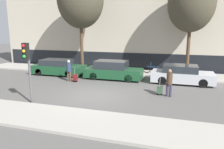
{
  "coord_description": "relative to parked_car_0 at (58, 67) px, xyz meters",
  "views": [
    {
      "loc": [
        4.6,
        -11.64,
        3.89
      ],
      "look_at": [
        0.52,
        1.8,
        0.95
      ],
      "focal_mm": 35.0,
      "sensor_mm": 36.0,
      "label": 1
    }
  ],
  "objects": [
    {
      "name": "trolley_left",
      "position": [
        2.61,
        -1.99,
        -0.28
      ],
      "size": [
        0.34,
        0.29,
        1.13
      ],
      "color": "maroon",
      "rests_on": "ground_plane"
    },
    {
      "name": "trolley_right",
      "position": [
        8.92,
        -3.55,
        -0.3
      ],
      "size": [
        0.34,
        0.29,
        1.08
      ],
      "color": "#335138",
      "rests_on": "ground_plane"
    },
    {
      "name": "traffic_light",
      "position": [
        2.52,
        -7.1,
        1.67
      ],
      "size": [
        0.28,
        0.47,
        3.21
      ],
      "color": "#515154",
      "rests_on": "ground_plane"
    },
    {
      "name": "bare_tree_near_crossing",
      "position": [
        10.61,
        2.46,
        5.2
      ],
      "size": [
        3.65,
        3.65,
        7.97
      ],
      "color": "#4C3826",
      "rests_on": "sidewalk_far"
    },
    {
      "name": "building_facade",
      "position": [
        5.24,
        5.9,
        4.21
      ],
      "size": [
        28.0,
        2.93,
        9.7
      ],
      "color": "#B7AD99",
      "rests_on": "ground_plane"
    },
    {
      "name": "parked_car_1",
      "position": [
        5.0,
        -0.18,
        0.04
      ],
      "size": [
        4.47,
        1.8,
        1.45
      ],
      "color": "#194728",
      "rests_on": "ground_plane"
    },
    {
      "name": "pedestrian_left",
      "position": [
        2.06,
        -1.91,
        0.28
      ],
      "size": [
        0.35,
        0.34,
        1.62
      ],
      "rotation": [
        0.0,
        0.0,
        3.0
      ],
      "color": "#4C4233",
      "rests_on": "ground_plane"
    },
    {
      "name": "bare_tree_down_street",
      "position": [
        1.64,
        1.41,
        5.68
      ],
      "size": [
        3.96,
        3.96,
        8.63
      ],
      "color": "#4C3826",
      "rests_on": "sidewalk_far"
    },
    {
      "name": "parked_bicycle",
      "position": [
        7.83,
        2.41,
        -0.14
      ],
      "size": [
        1.77,
        0.06,
        0.96
      ],
      "color": "black",
      "rests_on": "sidewalk_far"
    },
    {
      "name": "sidewalk_near",
      "position": [
        5.24,
        -8.49,
        -0.57
      ],
      "size": [
        28.0,
        2.5,
        0.12
      ],
      "color": "#A39E93",
      "rests_on": "ground_plane"
    },
    {
      "name": "sidewalk_far",
      "position": [
        5.24,
        2.26,
        -0.57
      ],
      "size": [
        28.0,
        3.0,
        0.12
      ],
      "color": "#A39E93",
      "rests_on": "ground_plane"
    },
    {
      "name": "pedestrian_right",
      "position": [
        9.45,
        -3.68,
        0.29
      ],
      "size": [
        0.34,
        0.34,
        1.62
      ],
      "rotation": [
        0.0,
        0.0,
        -0.23
      ],
      "color": "#383347",
      "rests_on": "ground_plane"
    },
    {
      "name": "ground_plane",
      "position": [
        5.24,
        -4.74,
        -0.63
      ],
      "size": [
        80.0,
        80.0,
        0.0
      ],
      "primitive_type": "plane",
      "color": "#565451"
    },
    {
      "name": "parked_car_0",
      "position": [
        0.0,
        0.0,
        0.0
      ],
      "size": [
        4.51,
        1.87,
        1.33
      ],
      "color": "#194728",
      "rests_on": "ground_plane"
    },
    {
      "name": "parked_car_2",
      "position": [
        10.18,
        -0.11,
        0.0
      ],
      "size": [
        4.35,
        1.86,
        1.34
      ],
      "color": "#B7BABF",
      "rests_on": "ground_plane"
    }
  ]
}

